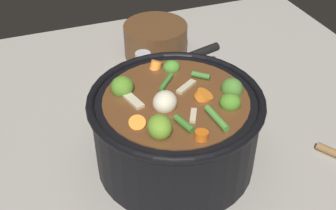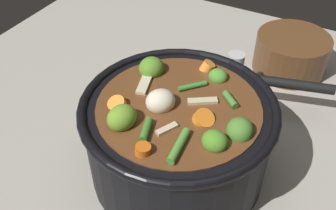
# 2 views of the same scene
# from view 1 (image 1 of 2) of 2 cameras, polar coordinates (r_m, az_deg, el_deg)

# --- Properties ---
(ground_plane) EXTENTS (1.10, 1.10, 0.00)m
(ground_plane) POSITION_cam_1_polar(r_m,az_deg,el_deg) (0.75, 0.95, -7.24)
(ground_plane) COLOR #9E998E
(cooking_pot) EXTENTS (0.28, 0.28, 0.16)m
(cooking_pot) POSITION_cam_1_polar(r_m,az_deg,el_deg) (0.70, 1.01, -3.07)
(cooking_pot) COLOR black
(cooking_pot) RESTS_ON ground_plane
(salt_shaker) EXTENTS (0.03, 0.03, 0.09)m
(salt_shaker) POSITION_cam_1_polar(r_m,az_deg,el_deg) (0.88, -3.26, 4.24)
(salt_shaker) COLOR silver
(salt_shaker) RESTS_ON ground_plane
(small_saucepan) EXTENTS (0.18, 0.23, 0.08)m
(small_saucepan) POSITION_cam_1_polar(r_m,az_deg,el_deg) (1.01, -1.54, 8.56)
(small_saucepan) COLOR brown
(small_saucepan) RESTS_ON ground_plane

